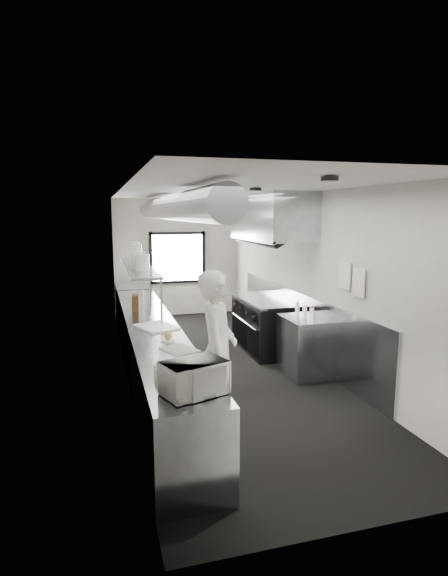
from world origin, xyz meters
TOP-DOWN VIEW (x-y plane):
  - floor at (0.00, 0.00)m, footprint 3.00×8.00m
  - ceiling at (0.00, 0.00)m, footprint 3.00×8.00m
  - wall_back at (0.00, 4.00)m, footprint 3.00×0.02m
  - wall_front at (0.00, -4.00)m, footprint 3.00×0.02m
  - wall_left at (-1.50, 0.00)m, footprint 0.02×8.00m
  - wall_right at (1.50, 0.00)m, footprint 0.02×8.00m
  - wall_cladding at (1.48, 0.30)m, footprint 0.03×5.50m
  - hvac_duct at (-0.70, 0.40)m, footprint 0.40×6.40m
  - service_window at (0.00, 3.96)m, footprint 1.36×0.05m
  - exhaust_hood at (1.10, 0.70)m, footprint 0.81×2.20m
  - prep_counter at (-1.15, -0.50)m, footprint 0.70×6.00m
  - pass_shelf at (-1.19, 1.00)m, footprint 0.45×3.00m
  - range at (1.04, 0.70)m, footprint 0.88×1.60m
  - bottle_station at (1.15, -0.70)m, footprint 0.65×0.80m
  - far_work_table at (-1.15, 3.20)m, footprint 0.70×1.20m
  - notice_sheet_a at (1.47, -1.20)m, footprint 0.02×0.28m
  - notice_sheet_b at (1.47, -1.55)m, footprint 0.02×0.28m
  - line_cook at (-0.60, -2.03)m, footprint 0.63×0.78m
  - microwave at (-1.10, -3.11)m, footprint 0.59×0.52m
  - deli_tub_a at (-1.31, -2.55)m, footprint 0.17×0.17m
  - deli_tub_b at (-1.32, -2.67)m, footprint 0.16×0.16m
  - newspaper at (-0.99, -1.80)m, footprint 0.45×0.50m
  - small_plate at (-1.06, -1.39)m, footprint 0.21×0.21m
  - pastry at (-1.06, -1.39)m, footprint 0.10×0.10m
  - cutting_board at (-1.11, -0.66)m, footprint 0.62×0.70m
  - knife_block at (-1.29, 0.54)m, footprint 0.14×0.25m
  - plate_stack_a at (-1.18, 0.37)m, footprint 0.25×0.25m
  - plate_stack_b at (-1.23, 0.61)m, footprint 0.22×0.22m
  - plate_stack_c at (-1.22, 1.28)m, footprint 0.28×0.28m
  - plate_stack_d at (-1.21, 1.81)m, footprint 0.29×0.29m
  - squeeze_bottle_a at (1.10, -1.03)m, footprint 0.06×0.06m
  - squeeze_bottle_b at (1.14, -0.88)m, footprint 0.08×0.08m
  - squeeze_bottle_c at (1.10, -0.73)m, footprint 0.08×0.08m
  - squeeze_bottle_d at (1.07, -0.54)m, footprint 0.06×0.06m
  - squeeze_bottle_e at (1.12, -0.41)m, footprint 0.07×0.07m

SIDE VIEW (x-z plane):
  - floor at x=0.00m, z-range -0.01..0.01m
  - prep_counter at x=-1.15m, z-range 0.00..0.90m
  - bottle_station at x=1.15m, z-range 0.00..0.90m
  - far_work_table at x=-1.15m, z-range 0.00..0.90m
  - range at x=1.04m, z-range 0.00..0.94m
  - wall_cladding at x=1.48m, z-range 0.00..1.10m
  - newspaper at x=-0.99m, z-range 0.90..0.91m
  - small_plate at x=-1.06m, z-range 0.90..0.91m
  - cutting_board at x=-1.11m, z-range 0.90..0.92m
  - line_cook at x=-0.60m, z-range 0.00..1.84m
  - deli_tub_b at x=-1.32m, z-range 0.90..1.00m
  - deli_tub_a at x=-1.31m, z-range 0.90..1.00m
  - pastry at x=-1.06m, z-range 0.91..1.01m
  - squeeze_bottle_a at x=1.10m, z-range 0.90..1.07m
  - squeeze_bottle_d at x=1.07m, z-range 0.90..1.08m
  - squeeze_bottle_e at x=1.12m, z-range 0.90..1.08m
  - squeeze_bottle_b at x=1.14m, z-range 0.90..1.09m
  - squeeze_bottle_c at x=1.10m, z-range 0.90..1.09m
  - knife_block at x=-1.29m, z-range 0.90..1.16m
  - microwave at x=-1.10m, z-range 0.90..1.20m
  - service_window at x=0.00m, z-range 0.77..2.02m
  - wall_back at x=0.00m, z-range 0.00..2.80m
  - wall_front at x=0.00m, z-range 0.00..2.80m
  - wall_left at x=-1.50m, z-range 0.00..2.80m
  - wall_right at x=1.50m, z-range 0.00..2.80m
  - pass_shelf at x=-1.19m, z-range 1.20..1.88m
  - notice_sheet_b at x=1.47m, z-range 1.36..1.74m
  - notice_sheet_a at x=1.47m, z-range 1.41..1.79m
  - plate_stack_a at x=-1.18m, z-range 1.57..1.83m
  - plate_stack_b at x=-1.23m, z-range 1.57..1.85m
  - plate_stack_c at x=-1.22m, z-range 1.57..1.92m
  - plate_stack_d at x=-1.21m, z-range 1.57..1.93m
  - exhaust_hood at x=1.10m, z-range 1.95..2.83m
  - hvac_duct at x=-0.70m, z-range 2.35..2.75m
  - ceiling at x=0.00m, z-range 2.79..2.80m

